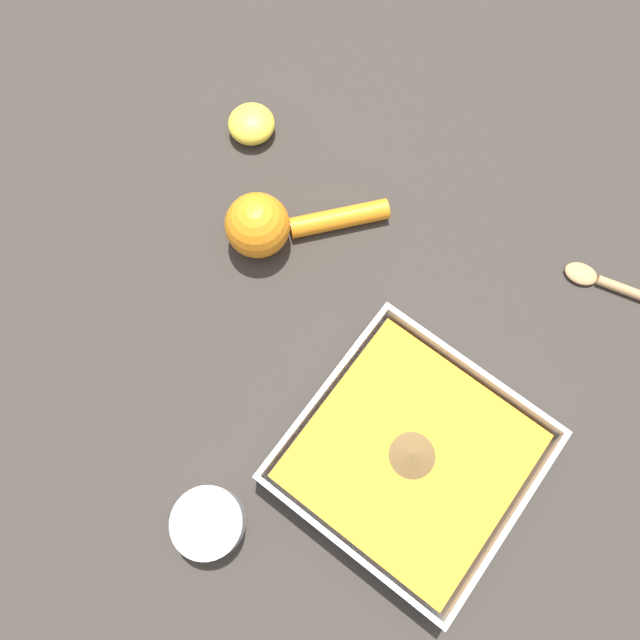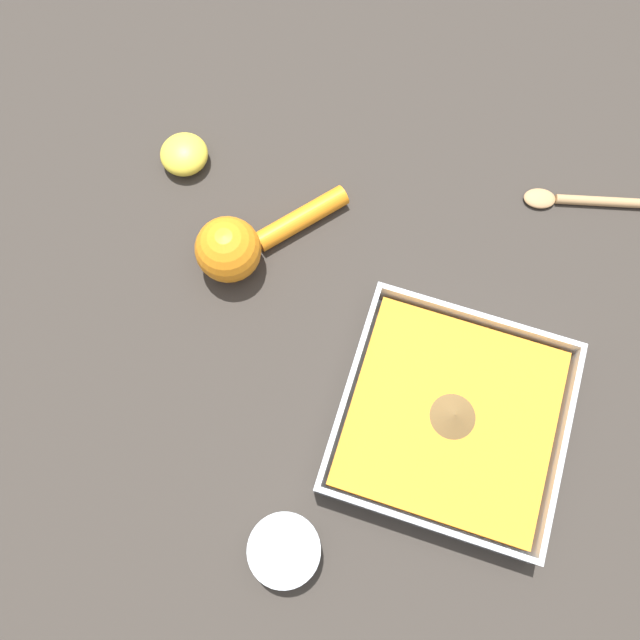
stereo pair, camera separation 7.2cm
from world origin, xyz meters
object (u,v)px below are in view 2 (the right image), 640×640
object	(u,v)px
wooden_spoon	(596,201)
lemon_half	(184,154)
square_dish	(450,419)
spice_bowl	(285,549)
lemon_squeezer	(239,245)

from	to	relation	value
wooden_spoon	lemon_half	bearing A→B (deg)	-3.17
square_dish	wooden_spoon	xyz separation A→B (m)	(-0.32, 0.11, -0.01)
lemon_half	square_dish	bearing A→B (deg)	61.10
square_dish	wooden_spoon	distance (m)	0.34
spice_bowl	lemon_squeezer	bearing A→B (deg)	-152.47
spice_bowl	lemon_squeezer	distance (m)	0.34
lemon_squeezer	lemon_half	size ratio (longest dim) A/B	2.82
square_dish	spice_bowl	xyz separation A→B (m)	(0.18, -0.13, -0.00)
lemon_half	wooden_spoon	xyz separation A→B (m)	(-0.10, 0.51, -0.01)
spice_bowl	lemon_half	world-z (taller)	spice_bowl
spice_bowl	wooden_spoon	size ratio (longest dim) A/B	0.37
square_dish	spice_bowl	bearing A→B (deg)	-35.22
spice_bowl	wooden_spoon	world-z (taller)	spice_bowl
spice_bowl	lemon_squeezer	size ratio (longest dim) A/B	0.44
wooden_spoon	lemon_squeezer	bearing A→B (deg)	12.82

